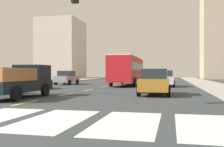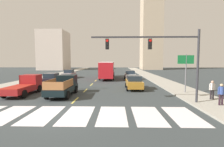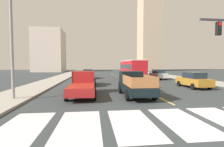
# 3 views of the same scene
# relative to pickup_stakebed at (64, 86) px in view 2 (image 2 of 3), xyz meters

# --- Properties ---
(ground_plane) EXTENTS (160.00, 160.00, 0.00)m
(ground_plane) POSITION_rel_pickup_stakebed_xyz_m (1.73, -6.33, -0.94)
(ground_plane) COLOR #333A3B
(sidewalk_right) EXTENTS (3.58, 110.00, 0.15)m
(sidewalk_right) POSITION_rel_pickup_stakebed_xyz_m (13.11, 11.67, -0.86)
(sidewalk_right) COLOR #9F9B8E
(sidewalk_right) RESTS_ON ground
(sidewalk_left) EXTENTS (3.58, 110.00, 0.15)m
(sidewalk_left) POSITION_rel_pickup_stakebed_xyz_m (-9.65, 11.67, -0.86)
(sidewalk_left) COLOR #9F9B8E
(sidewalk_left) RESTS_ON ground
(crosswalk_stripe_2) EXTENTS (1.81, 3.97, 0.01)m
(crosswalk_stripe_2) POSITION_rel_pickup_stakebed_xyz_m (-1.68, -6.33, -0.93)
(crosswalk_stripe_2) COLOR silver
(crosswalk_stripe_2) RESTS_ON ground
(crosswalk_stripe_3) EXTENTS (1.81, 3.97, 0.01)m
(crosswalk_stripe_3) POSITION_rel_pickup_stakebed_xyz_m (0.59, -6.33, -0.93)
(crosswalk_stripe_3) COLOR silver
(crosswalk_stripe_3) RESTS_ON ground
(crosswalk_stripe_4) EXTENTS (1.81, 3.97, 0.01)m
(crosswalk_stripe_4) POSITION_rel_pickup_stakebed_xyz_m (2.87, -6.33, -0.93)
(crosswalk_stripe_4) COLOR silver
(crosswalk_stripe_4) RESTS_ON ground
(crosswalk_stripe_5) EXTENTS (1.81, 3.97, 0.01)m
(crosswalk_stripe_5) POSITION_rel_pickup_stakebed_xyz_m (5.14, -6.33, -0.93)
(crosswalk_stripe_5) COLOR silver
(crosswalk_stripe_5) RESTS_ON ground
(crosswalk_stripe_6) EXTENTS (1.81, 3.97, 0.01)m
(crosswalk_stripe_6) POSITION_rel_pickup_stakebed_xyz_m (7.41, -6.33, -0.93)
(crosswalk_stripe_6) COLOR silver
(crosswalk_stripe_6) RESTS_ON ground
(crosswalk_stripe_7) EXTENTS (1.81, 3.97, 0.01)m
(crosswalk_stripe_7) POSITION_rel_pickup_stakebed_xyz_m (9.69, -6.33, -0.93)
(crosswalk_stripe_7) COLOR silver
(crosswalk_stripe_7) RESTS_ON ground
(lane_dash_0) EXTENTS (0.16, 2.40, 0.01)m
(lane_dash_0) POSITION_rel_pickup_stakebed_xyz_m (1.73, -2.33, -0.93)
(lane_dash_0) COLOR #D5C653
(lane_dash_0) RESTS_ON ground
(lane_dash_1) EXTENTS (0.16, 2.40, 0.01)m
(lane_dash_1) POSITION_rel_pickup_stakebed_xyz_m (1.73, 2.67, -0.93)
(lane_dash_1) COLOR #D5C653
(lane_dash_1) RESTS_ON ground
(lane_dash_2) EXTENTS (0.16, 2.40, 0.01)m
(lane_dash_2) POSITION_rel_pickup_stakebed_xyz_m (1.73, 7.67, -0.93)
(lane_dash_2) COLOR #D5C653
(lane_dash_2) RESTS_ON ground
(lane_dash_3) EXTENTS (0.16, 2.40, 0.01)m
(lane_dash_3) POSITION_rel_pickup_stakebed_xyz_m (1.73, 12.67, -0.93)
(lane_dash_3) COLOR #D5C653
(lane_dash_3) RESTS_ON ground
(lane_dash_4) EXTENTS (0.16, 2.40, 0.01)m
(lane_dash_4) POSITION_rel_pickup_stakebed_xyz_m (1.73, 17.67, -0.93)
(lane_dash_4) COLOR #D5C653
(lane_dash_4) RESTS_ON ground
(lane_dash_5) EXTENTS (0.16, 2.40, 0.01)m
(lane_dash_5) POSITION_rel_pickup_stakebed_xyz_m (1.73, 22.67, -0.93)
(lane_dash_5) COLOR #D5C653
(lane_dash_5) RESTS_ON ground
(lane_dash_6) EXTENTS (0.16, 2.40, 0.01)m
(lane_dash_6) POSITION_rel_pickup_stakebed_xyz_m (1.73, 27.67, -0.93)
(lane_dash_6) COLOR #D5C653
(lane_dash_6) RESTS_ON ground
(lane_dash_7) EXTENTS (0.16, 2.40, 0.01)m
(lane_dash_7) POSITION_rel_pickup_stakebed_xyz_m (1.73, 32.67, -0.93)
(lane_dash_7) COLOR #D5C653
(lane_dash_7) RESTS_ON ground
(pickup_stakebed) EXTENTS (2.18, 5.20, 1.96)m
(pickup_stakebed) POSITION_rel_pickup_stakebed_xyz_m (0.00, 0.00, 0.00)
(pickup_stakebed) COLOR black
(pickup_stakebed) RESTS_ON ground
(pickup_dark) EXTENTS (2.18, 5.20, 1.96)m
(pickup_dark) POSITION_rel_pickup_stakebed_xyz_m (-4.23, 0.43, -0.02)
(pickup_dark) COLOR maroon
(pickup_dark) RESTS_ON ground
(city_bus) EXTENTS (2.72, 10.80, 3.32)m
(city_bus) POSITION_rel_pickup_stakebed_xyz_m (3.63, 16.27, 1.02)
(city_bus) COLOR red
(city_bus) RESTS_ON ground
(sedan_far) EXTENTS (2.02, 4.40, 1.72)m
(sedan_far) POSITION_rel_pickup_stakebed_xyz_m (7.98, 14.51, -0.08)
(sedan_far) COLOR silver
(sedan_far) RESTS_ON ground
(sedan_near_left) EXTENTS (2.02, 4.40, 1.72)m
(sedan_near_left) POSITION_rel_pickup_stakebed_xyz_m (-4.07, 7.21, -0.08)
(sedan_near_left) COLOR black
(sedan_near_left) RESTS_ON ground
(sedan_mid) EXTENTS (2.02, 4.40, 1.72)m
(sedan_mid) POSITION_rel_pickup_stakebed_xyz_m (7.59, 3.65, -0.08)
(sedan_mid) COLOR #AB7323
(sedan_mid) RESTS_ON ground
(sedan_near_right) EXTENTS (2.02, 4.40, 1.72)m
(sedan_near_right) POSITION_rel_pickup_stakebed_xyz_m (-4.32, 17.26, -0.08)
(sedan_near_right) COLOR gray
(sedan_near_right) RESTS_ON ground
(traffic_signal_gantry) EXTENTS (8.63, 0.27, 6.00)m
(traffic_signal_gantry) POSITION_rel_pickup_stakebed_xyz_m (9.18, -3.37, 3.25)
(traffic_signal_gantry) COLOR #2D2D33
(traffic_signal_gantry) RESTS_ON ground
(direction_sign_green) EXTENTS (1.70, 0.12, 4.20)m
(direction_sign_green) POSITION_rel_pickup_stakebed_xyz_m (12.74, 0.92, 2.10)
(direction_sign_green) COLOR slate
(direction_sign_green) RESTS_ON ground
(pedestrian_waiting) EXTENTS (0.53, 0.34, 1.64)m
(pedestrian_waiting) POSITION_rel_pickup_stakebed_xyz_m (13.33, -4.25, 0.18)
(pedestrian_waiting) COLOR black
(pedestrian_waiting) RESTS_ON sidewalk_right
(pedestrian_walking) EXTENTS (0.53, 0.34, 1.64)m
(pedestrian_walking) POSITION_rel_pickup_stakebed_xyz_m (13.76, -2.30, 0.18)
(pedestrian_walking) COLOR black
(pedestrian_walking) RESTS_ON sidewalk_right
(block_mid_left) EXTENTS (10.11, 10.95, 15.17)m
(block_mid_left) POSITION_rel_pickup_stakebed_xyz_m (-19.32, 49.61, 6.65)
(block_mid_left) COLOR beige
(block_mid_left) RESTS_ON ground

